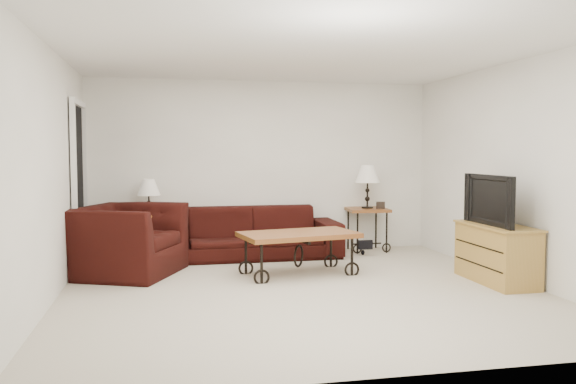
# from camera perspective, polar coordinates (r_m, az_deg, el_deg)

# --- Properties ---
(ground) EXTENTS (5.00, 5.00, 0.00)m
(ground) POSITION_cam_1_polar(r_m,az_deg,el_deg) (6.39, 1.30, -9.42)
(ground) COLOR #BCB1A1
(ground) RESTS_ON ground
(wall_back) EXTENTS (5.00, 0.02, 2.50)m
(wall_back) POSITION_cam_1_polar(r_m,az_deg,el_deg) (8.67, -2.44, 2.46)
(wall_back) COLOR white
(wall_back) RESTS_ON ground
(wall_front) EXTENTS (5.00, 0.02, 2.50)m
(wall_front) POSITION_cam_1_polar(r_m,az_deg,el_deg) (3.83, 9.85, 0.46)
(wall_front) COLOR white
(wall_front) RESTS_ON ground
(wall_left) EXTENTS (0.02, 5.00, 2.50)m
(wall_left) POSITION_cam_1_polar(r_m,az_deg,el_deg) (6.15, -22.00, 1.55)
(wall_left) COLOR white
(wall_left) RESTS_ON ground
(wall_right) EXTENTS (0.02, 5.00, 2.50)m
(wall_right) POSITION_cam_1_polar(r_m,az_deg,el_deg) (7.21, 21.08, 1.89)
(wall_right) COLOR white
(wall_right) RESTS_ON ground
(ceiling) EXTENTS (5.00, 5.00, 0.00)m
(ceiling) POSITION_cam_1_polar(r_m,az_deg,el_deg) (6.29, 1.34, 13.30)
(ceiling) COLOR white
(ceiling) RESTS_ON wall_back
(doorway) EXTENTS (0.08, 0.94, 2.04)m
(doorway) POSITION_cam_1_polar(r_m,az_deg,el_deg) (7.79, -19.60, 0.36)
(doorway) COLOR black
(doorway) RESTS_ON ground
(sofa) EXTENTS (2.38, 0.93, 0.70)m
(sofa) POSITION_cam_1_polar(r_m,az_deg,el_deg) (8.24, -3.33, -3.92)
(sofa) COLOR black
(sofa) RESTS_ON ground
(side_table_left) EXTENTS (0.56, 0.56, 0.55)m
(side_table_left) POSITION_cam_1_polar(r_m,az_deg,el_deg) (8.34, -13.23, -4.43)
(side_table_left) COLOR brown
(side_table_left) RESTS_ON ground
(side_table_right) EXTENTS (0.63, 0.63, 0.64)m
(side_table_right) POSITION_cam_1_polar(r_m,az_deg,el_deg) (8.83, 7.64, -3.61)
(side_table_right) COLOR brown
(side_table_right) RESTS_ON ground
(lamp_left) EXTENTS (0.34, 0.34, 0.55)m
(lamp_left) POSITION_cam_1_polar(r_m,az_deg,el_deg) (8.28, -13.29, -0.68)
(lamp_left) COLOR black
(lamp_left) RESTS_ON side_table_left
(lamp_right) EXTENTS (0.39, 0.39, 0.64)m
(lamp_right) POSITION_cam_1_polar(r_m,az_deg,el_deg) (8.77, 7.68, 0.51)
(lamp_right) COLOR black
(lamp_right) RESTS_ON side_table_right
(photo_frame_left) EXTENTS (0.11, 0.05, 0.09)m
(photo_frame_left) POSITION_cam_1_polar(r_m,az_deg,el_deg) (8.16, -14.35, -2.38)
(photo_frame_left) COLOR black
(photo_frame_left) RESTS_ON side_table_left
(photo_frame_right) EXTENTS (0.13, 0.05, 0.11)m
(photo_frame_right) POSITION_cam_1_polar(r_m,az_deg,el_deg) (8.70, 8.93, -1.28)
(photo_frame_right) COLOR black
(photo_frame_right) RESTS_ON side_table_right
(coffee_table) EXTENTS (1.47, 0.97, 0.51)m
(coffee_table) POSITION_cam_1_polar(r_m,az_deg,el_deg) (7.09, 1.03, -5.96)
(coffee_table) COLOR brown
(coffee_table) RESTS_ON ground
(armchair) EXTENTS (1.52, 1.61, 0.82)m
(armchair) POSITION_cam_1_polar(r_m,az_deg,el_deg) (7.34, -15.35, -4.52)
(armchair) COLOR black
(armchair) RESTS_ON ground
(throw_pillow) EXTENTS (0.24, 0.38, 0.37)m
(throw_pillow) POSITION_cam_1_polar(r_m,az_deg,el_deg) (7.27, -14.21, -3.73)
(throw_pillow) COLOR #B06016
(throw_pillow) RESTS_ON armchair
(tv_stand) EXTENTS (0.45, 1.09, 0.65)m
(tv_stand) POSITION_cam_1_polar(r_m,az_deg,el_deg) (7.07, 19.49, -5.64)
(tv_stand) COLOR #AD8240
(tv_stand) RESTS_ON ground
(television) EXTENTS (0.13, 0.98, 0.56)m
(television) POSITION_cam_1_polar(r_m,az_deg,el_deg) (6.98, 19.47, -0.72)
(television) COLOR black
(television) RESTS_ON tv_stand
(backpack) EXTENTS (0.36, 0.31, 0.40)m
(backpack) POSITION_cam_1_polar(r_m,az_deg,el_deg) (8.49, 7.25, -4.73)
(backpack) COLOR black
(backpack) RESTS_ON ground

